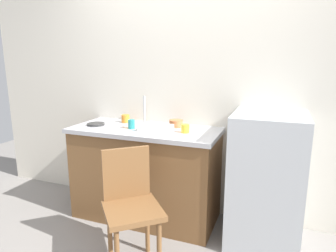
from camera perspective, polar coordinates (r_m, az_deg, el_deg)
back_wall at (r=2.94m, az=4.74°, el=7.15°), size 4.80×0.10×2.51m
cabinet_base at (r=2.94m, az=-4.26°, el=-9.38°), size 1.37×0.60×0.86m
countertop at (r=2.80m, az=-4.41°, el=-0.78°), size 1.41×0.64×0.04m
faucet at (r=3.05m, az=-4.57°, el=3.27°), size 0.02×0.02×0.27m
refrigerator at (r=2.64m, az=18.32°, el=-9.74°), size 0.57×0.63×1.12m
chair at (r=2.28m, az=-7.20°, el=-14.53°), size 0.56×0.56×0.89m
dish_tray at (r=2.69m, az=-2.35°, el=-0.36°), size 0.28×0.20×0.05m
terracotta_bowl at (r=2.84m, az=1.57°, el=0.51°), size 0.13×0.13×0.07m
hotplate at (r=3.00m, az=-13.72°, el=0.34°), size 0.17×0.17×0.02m
cup_teal at (r=2.78m, az=-7.07°, el=0.36°), size 0.06×0.06×0.08m
cup_yellow at (r=2.61m, az=3.36°, el=-0.48°), size 0.07×0.07×0.07m
cup_orange at (r=3.07m, az=-8.18°, el=1.44°), size 0.08×0.08×0.08m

